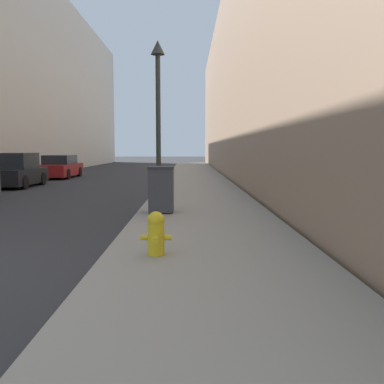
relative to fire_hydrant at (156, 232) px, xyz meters
name	(u,v)px	position (x,y,z in m)	size (l,w,h in m)	color
sidewalk_right	(196,182)	(0.94, 16.49, -0.44)	(3.64, 60.00, 0.14)	gray
building_right_stone	(305,86)	(8.86, 24.49, 5.87)	(12.00, 60.00, 12.75)	#9E7F66
fire_hydrant	(156,232)	(0.00, 0.00, 0.00)	(0.51, 0.39, 0.71)	yellow
trash_bin	(161,189)	(-0.22, 4.68, 0.27)	(0.67, 0.70, 1.24)	#3D3D42
lamppost	(158,102)	(-0.54, 8.31, 2.96)	(0.48, 0.48, 5.42)	#2D332D
parked_sedan_near	(16,172)	(-7.88, 14.03, 0.24)	(1.90, 4.07, 1.66)	black
parked_sedan_far	(60,167)	(-7.71, 20.64, 0.17)	(1.90, 4.69, 1.45)	maroon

